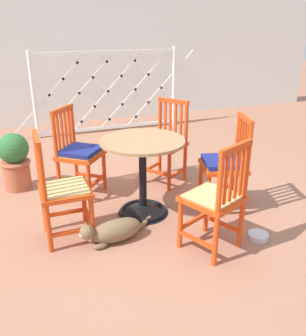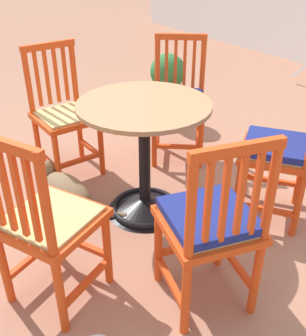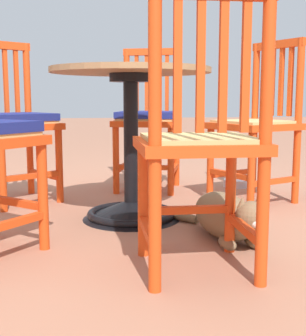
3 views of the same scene
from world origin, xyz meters
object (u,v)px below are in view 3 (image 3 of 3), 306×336
object	(u,v)px
cafe_table	(130,161)
orange_chair_near_fence	(14,123)
orange_chair_at_corner	(257,126)
orange_chair_facing_out	(148,120)
orange_chair_tucked_in	(200,146)
pet_water_bowl	(236,183)
tabby_cat	(227,217)

from	to	relation	value
cafe_table	orange_chair_near_fence	size ratio (longest dim) A/B	0.83
orange_chair_at_corner	orange_chair_facing_out	world-z (taller)	same
orange_chair_at_corner	orange_chair_tucked_in	size ratio (longest dim) A/B	1.00
orange_chair_near_fence	orange_chair_tucked_in	world-z (taller)	same
orange_chair_facing_out	orange_chair_near_fence	bearing A→B (deg)	109.39
cafe_table	orange_chair_facing_out	world-z (taller)	orange_chair_facing_out
orange_chair_facing_out	pet_water_bowl	world-z (taller)	orange_chair_facing_out
tabby_cat	pet_water_bowl	world-z (taller)	tabby_cat
orange_chair_facing_out	pet_water_bowl	size ratio (longest dim) A/B	5.36
orange_chair_facing_out	orange_chair_at_corner	bearing A→B (deg)	-127.09
orange_chair_at_corner	orange_chair_near_fence	distance (m)	1.38
cafe_table	orange_chair_facing_out	bearing A→B (deg)	-13.05
cafe_table	tabby_cat	distance (m)	0.58
orange_chair_tucked_in	cafe_table	bearing A→B (deg)	12.87
orange_chair_facing_out	orange_chair_tucked_in	distance (m)	1.51
orange_chair_tucked_in	tabby_cat	world-z (taller)	orange_chair_tucked_in
cafe_table	tabby_cat	xyz separation A→B (m)	(-0.40, -0.37, -0.19)
cafe_table	orange_chair_at_corner	world-z (taller)	orange_chair_at_corner
orange_chair_facing_out	orange_chair_near_fence	xyz separation A→B (m)	(-0.28, 0.80, 0.00)
orange_chair_near_fence	orange_chair_at_corner	bearing A→B (deg)	-96.43
orange_chair_facing_out	pet_water_bowl	bearing A→B (deg)	-90.72
orange_chair_tucked_in	tabby_cat	size ratio (longest dim) A/B	1.30
orange_chair_at_corner	pet_water_bowl	distance (m)	0.59
orange_chair_tucked_in	tabby_cat	bearing A→B (deg)	-29.76
orange_chair_tucked_in	pet_water_bowl	xyz separation A→B (m)	(1.50, -0.60, -0.41)
cafe_table	orange_chair_tucked_in	world-z (taller)	orange_chair_tucked_in
orange_chair_at_corner	orange_chair_facing_out	distance (m)	0.72
orange_chair_tucked_in	pet_water_bowl	world-z (taller)	orange_chair_tucked_in
pet_water_bowl	orange_chair_facing_out	bearing A→B (deg)	89.28
cafe_table	orange_chair_facing_out	xyz separation A→B (m)	(0.76, -0.18, 0.16)
orange_chair_tucked_in	tabby_cat	distance (m)	0.53
orange_chair_at_corner	tabby_cat	size ratio (longest dim) A/B	1.30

